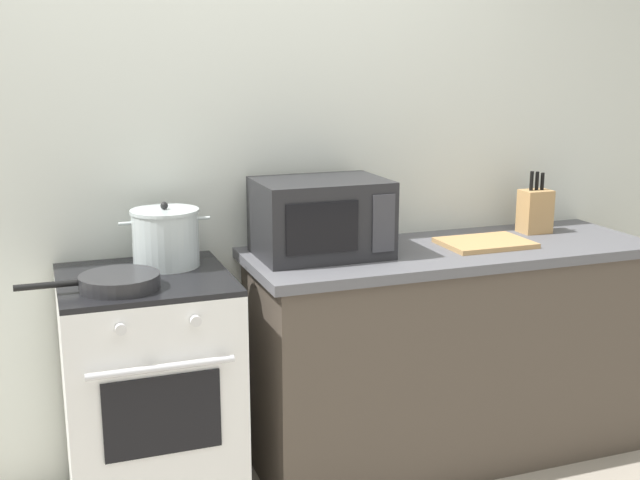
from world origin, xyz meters
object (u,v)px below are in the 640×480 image
object	(u,v)px
stock_pot	(166,238)
microwave	(321,218)
knife_block	(535,211)
stove	(150,396)
cutting_board	(485,243)
frying_pan	(118,282)

from	to	relation	value
stock_pot	microwave	distance (m)	0.60
knife_block	microwave	bearing A→B (deg)	-176.56
stove	microwave	size ratio (longest dim) A/B	1.84
microwave	stove	bearing A→B (deg)	-173.53
cutting_board	knife_block	bearing A→B (deg)	22.73
stove	microwave	bearing A→B (deg)	6.47
frying_pan	stock_pot	bearing A→B (deg)	50.18
microwave	cutting_board	bearing A→B (deg)	-6.40
stock_pot	stove	bearing A→B (deg)	-130.42
frying_pan	knife_block	xyz separation A→B (m)	(1.83, 0.27, 0.07)
stove	knife_block	bearing A→B (deg)	4.67
stock_pot	frying_pan	xyz separation A→B (m)	(-0.20, -0.24, -0.08)
stove	microwave	distance (m)	0.93
stove	stock_pot	xyz separation A→B (m)	(0.10, 0.12, 0.57)
stove	knife_block	xyz separation A→B (m)	(1.73, 0.14, 0.56)
stove	knife_block	size ratio (longest dim) A/B	3.35
stock_pot	frying_pan	distance (m)	0.33
cutting_board	knife_block	xyz separation A→B (m)	(0.33, 0.14, 0.09)
stock_pot	microwave	world-z (taller)	microwave
stove	cutting_board	xyz separation A→B (m)	(1.39, 0.00, 0.47)
microwave	cutting_board	xyz separation A→B (m)	(0.70, -0.08, -0.14)
stock_pot	cutting_board	bearing A→B (deg)	-5.13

